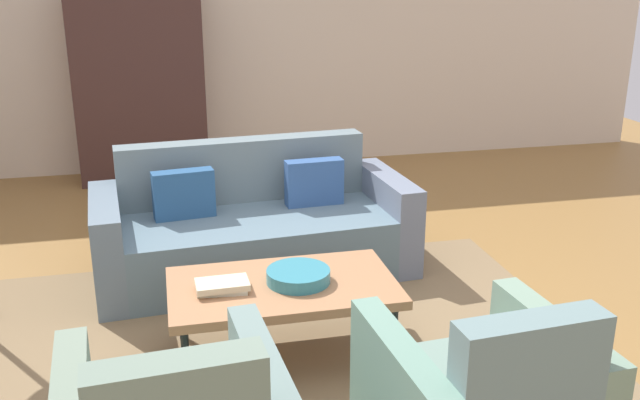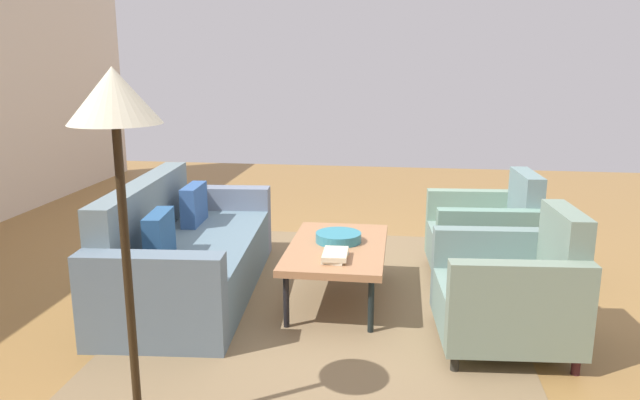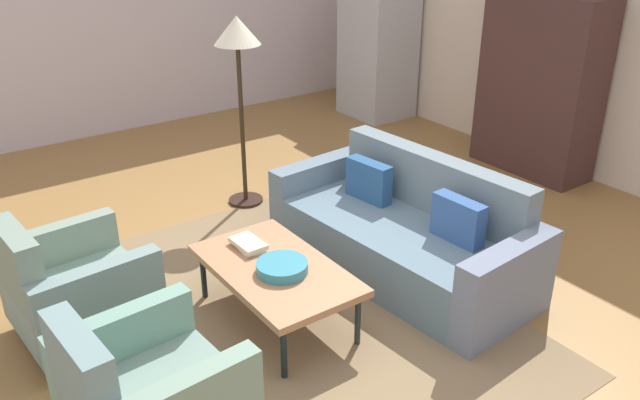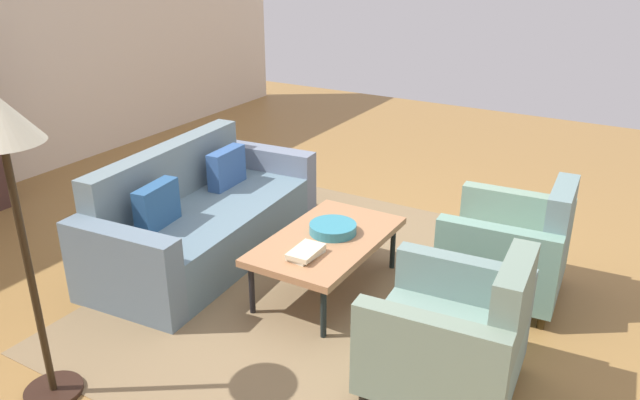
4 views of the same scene
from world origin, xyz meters
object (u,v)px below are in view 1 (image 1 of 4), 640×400
Objects in this scene: book_stack at (222,286)px; cabinet at (140,88)px; couch at (252,229)px; coffee_table at (283,290)px; fruit_bowl at (298,276)px.

cabinet is (-0.42, 3.63, 0.45)m from book_stack.
couch is at bearing -73.07° from cabinet.
book_stack is (-0.32, -0.02, 0.06)m from coffee_table.
coffee_table is 0.33m from book_stack.
couch is 1.19m from coffee_table.
fruit_bowl reaches higher than coffee_table.
couch is at bearing 75.51° from book_stack.
coffee_table is 3.72m from cabinet.
cabinet is at bearing 102.93° from fruit_bowl.
cabinet is (-0.74, 2.42, 0.61)m from couch.
fruit_bowl is at bearing -0.00° from coffee_table.
fruit_bowl is 0.19× the size of cabinet.
coffee_table is 3.54× the size of fruit_bowl.
fruit_bowl is 0.40m from book_stack.
coffee_table is at bearing 180.00° from fruit_bowl.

